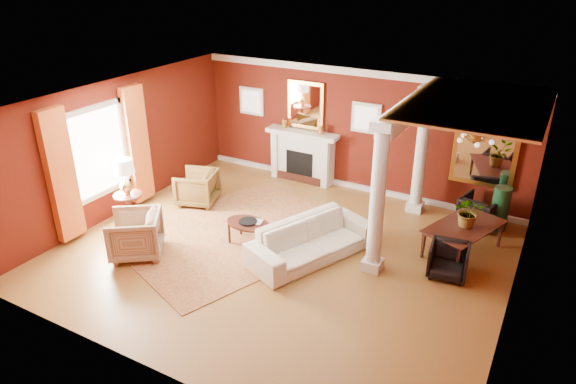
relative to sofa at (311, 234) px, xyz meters
The scene contains 27 objects.
ground 0.74m from the sofa, 164.66° to the right, with size 8.00×8.00×0.00m, color brown.
room_shell 1.64m from the sofa, 164.66° to the right, with size 8.04×7.04×2.92m.
fireplace 3.67m from the sofa, 120.13° to the left, with size 1.85×0.42×1.29m.
overmantel_mirror 4.04m from the sofa, 119.09° to the left, with size 0.95×0.07×1.15m.
flank_window_left 4.92m from the sofa, 135.62° to the left, with size 0.70×0.07×0.70m.
flank_window_right 3.58m from the sofa, 94.98° to the left, with size 0.70×0.07×0.70m.
left_window 4.59m from the sofa, behind, with size 0.21×2.55×2.60m.
column_front 1.51m from the sofa, ahead, with size 0.36×0.36×2.80m.
column_back 3.22m from the sofa, 67.85° to the left, with size 0.36×0.36×2.80m.
header_beam 3.00m from the sofa, 56.47° to the left, with size 0.30×3.20×0.32m, color silver.
amber_ceiling 3.69m from the sofa, 34.73° to the left, with size 2.30×3.40×0.04m, color gold.
dining_mirror 4.20m from the sofa, 54.46° to the left, with size 1.30×0.07×1.70m.
chandelier 3.38m from the sofa, 34.98° to the left, with size 0.60×0.62×0.75m.
crown_trim 4.09m from the sofa, 99.24° to the left, with size 8.00×0.08×0.16m, color silver.
base_trim 3.38m from the sofa, 99.24° to the left, with size 8.00×0.08×0.12m, color silver.
rug 1.80m from the sofa, behind, with size 3.26×4.35×0.02m, color maroon.
sofa is the anchor object (origin of this frame).
armchair_leopard 3.41m from the sofa, 166.05° to the left, with size 0.84×0.78×0.86m, color black.
armchair_stripe 3.29m from the sofa, 152.44° to the right, with size 0.91×0.86×0.94m, color tan.
coffee_table 1.31m from the sofa, behind, with size 0.91×0.91×0.46m.
coffee_book 1.23m from the sofa, behind, with size 0.17×0.02×0.23m, color black.
side_table 4.02m from the sofa, behind, with size 0.58×0.58×1.45m.
dining_table 2.91m from the sofa, 31.86° to the left, with size 1.62×0.57×0.90m, color black.
dining_chair_near 2.47m from the sofa, 14.26° to the left, with size 0.66×0.61×0.68m, color black.
dining_chair_far 3.77m from the sofa, 48.26° to the left, with size 0.70×0.66×0.72m, color black.
green_urn 4.05m from the sofa, 44.44° to the left, with size 0.40×0.40×0.95m.
potted_plant 2.99m from the sofa, 31.94° to the left, with size 0.54×0.60×0.47m, color #26591E.
Camera 1 is at (4.17, -7.31, 5.17)m, focal length 32.00 mm.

